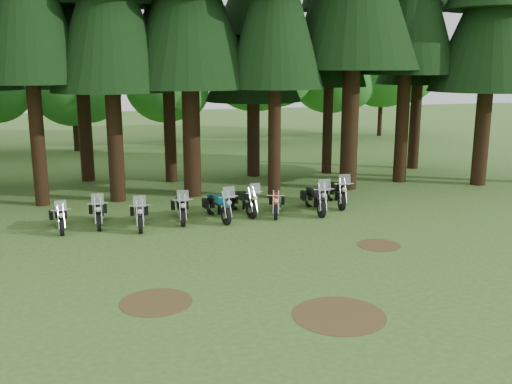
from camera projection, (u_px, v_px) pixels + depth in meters
ground at (250, 264)px, 16.76m from camera, size 120.00×120.00×0.00m
pine_back_4 at (253, 14)px, 28.49m from camera, size 4.94×4.94×13.78m
decid_3 at (77, 84)px, 37.94m from camera, size 6.12×5.95×7.65m
decid_4 at (169, 85)px, 40.86m from camera, size 5.93×5.76×7.41m
decid_5 at (261, 58)px, 41.78m from camera, size 8.45×8.21×10.56m
decid_6 at (335, 72)px, 45.07m from camera, size 7.06×6.86×8.82m
decid_7 at (388, 59)px, 45.98m from camera, size 8.44×8.20×10.55m
dirt_patch_0 at (156, 302)px, 14.04m from camera, size 1.80×1.80×0.01m
dirt_patch_1 at (379, 245)px, 18.50m from camera, size 1.40×1.40×0.01m
dirt_patch_2 at (339, 315)px, 13.30m from camera, size 2.20×2.20×0.01m
motorcycle_0 at (59, 218)px, 20.11m from camera, size 0.51×2.06×1.29m
motorcycle_1 at (98, 213)px, 20.76m from camera, size 0.42×2.22×1.40m
motorcycle_2 at (140, 215)px, 20.47m from camera, size 0.48×2.24×1.41m
motorcycle_3 at (181, 209)px, 21.30m from camera, size 0.49×2.24×1.41m
motorcycle_4 at (218, 207)px, 21.50m from camera, size 0.62×2.38×1.49m
motorcycle_5 at (242, 202)px, 22.33m from camera, size 0.74×2.26×1.42m
motorcycle_6 at (276, 204)px, 22.21m from camera, size 0.85×1.99×0.84m
motorcycle_7 at (315, 199)px, 22.60m from camera, size 0.58×2.50×1.57m
motorcycle_8 at (336, 193)px, 23.70m from camera, size 0.69×2.45×1.54m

